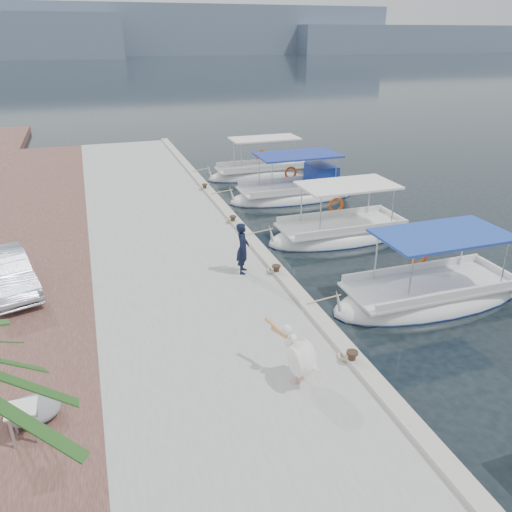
# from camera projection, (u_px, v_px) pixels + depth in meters

# --- Properties ---
(ground) EXTENTS (400.00, 400.00, 0.00)m
(ground) POSITION_uv_depth(u_px,v_px,m) (304.00, 308.00, 15.08)
(ground) COLOR black
(ground) RESTS_ON ground
(concrete_quay) EXTENTS (6.00, 40.00, 0.50)m
(concrete_quay) POSITION_uv_depth(u_px,v_px,m) (176.00, 251.00, 18.43)
(concrete_quay) COLOR #999994
(concrete_quay) RESTS_ON ground
(quay_curb) EXTENTS (0.44, 40.00, 0.12)m
(quay_curb) POSITION_uv_depth(u_px,v_px,m) (247.00, 235.00, 19.12)
(quay_curb) COLOR #B0AA9C
(quay_curb) RESTS_ON concrete_quay
(cobblestone_strip) EXTENTS (4.00, 40.00, 0.50)m
(cobblestone_strip) POSITION_uv_depth(u_px,v_px,m) (30.00, 270.00, 16.98)
(cobblestone_strip) COLOR #53312C
(cobblestone_strip) RESTS_ON ground
(distant_hills) EXTENTS (330.00, 60.00, 18.00)m
(distant_hills) POSITION_uv_depth(u_px,v_px,m) (167.00, 34.00, 195.01)
(distant_hills) COLOR slate
(distant_hills) RESTS_ON ground
(fishing_caique_b) EXTENTS (6.53, 2.43, 2.83)m
(fishing_caique_b) POSITION_uv_depth(u_px,v_px,m) (429.00, 297.00, 15.47)
(fishing_caique_b) COLOR silver
(fishing_caique_b) RESTS_ON ground
(fishing_caique_c) EXTENTS (6.26, 2.43, 2.83)m
(fishing_caique_c) POSITION_uv_depth(u_px,v_px,m) (341.00, 235.00, 20.28)
(fishing_caique_c) COLOR silver
(fishing_caique_c) RESTS_ON ground
(fishing_caique_d) EXTENTS (6.70, 2.48, 2.83)m
(fishing_caique_d) POSITION_uv_depth(u_px,v_px,m) (295.00, 194.00, 25.16)
(fishing_caique_d) COLOR silver
(fishing_caique_d) RESTS_ON ground
(fishing_caique_e) EXTENTS (6.45, 2.02, 2.83)m
(fishing_caique_e) POSITION_uv_depth(u_px,v_px,m) (262.00, 174.00, 29.00)
(fishing_caique_e) COLOR silver
(fishing_caique_e) RESTS_ON ground
(mooring_bollards) EXTENTS (0.28, 20.28, 0.33)m
(mooring_bollards) POSITION_uv_depth(u_px,v_px,m) (276.00, 269.00, 16.00)
(mooring_bollards) COLOR black
(mooring_bollards) RESTS_ON concrete_quay
(pelican) EXTENTS (0.91, 1.60, 1.25)m
(pelican) POSITION_uv_depth(u_px,v_px,m) (299.00, 356.00, 10.90)
(pelican) COLOR tan
(pelican) RESTS_ON concrete_quay
(fisherman) EXTENTS (0.60, 0.72, 1.69)m
(fisherman) POSITION_uv_depth(u_px,v_px,m) (243.00, 248.00, 15.91)
(fisherman) COLOR black
(fisherman) RESTS_ON concrete_quay
(parked_car) EXTENTS (2.26, 3.85, 1.20)m
(parked_car) POSITION_uv_depth(u_px,v_px,m) (6.00, 273.00, 14.82)
(parked_car) COLOR #B2BECC
(parked_car) RESTS_ON cobblestone_strip
(tarp_bundle) EXTENTS (1.10, 0.90, 0.40)m
(tarp_bundle) POSITION_uv_depth(u_px,v_px,m) (33.00, 410.00, 9.99)
(tarp_bundle) COLOR slate
(tarp_bundle) RESTS_ON cobblestone_strip
(folding_table) EXTENTS (0.55, 0.55, 0.73)m
(folding_table) POSITION_uv_depth(u_px,v_px,m) (23.00, 416.00, 9.37)
(folding_table) COLOR silver
(folding_table) RESTS_ON cobblestone_strip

